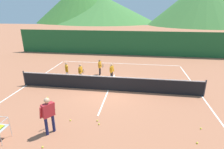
{
  "coord_description": "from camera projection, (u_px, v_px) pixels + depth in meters",
  "views": [
    {
      "loc": [
        1.81,
        -10.49,
        4.85
      ],
      "look_at": [
        0.17,
        0.48,
        0.93
      ],
      "focal_mm": 28.68,
      "sensor_mm": 36.0,
      "label": 1
    }
  ],
  "objects": [
    {
      "name": "hill_2",
      "position": [
        103.0,
        9.0,
        82.46
      ],
      "size": [
        48.53,
        48.53,
        11.55
      ],
      "primitive_type": "cone",
      "color": "#427A38",
      "rests_on": "ground"
    },
    {
      "name": "hill_0",
      "position": [
        203.0,
        2.0,
        64.35
      ],
      "size": [
        38.43,
        38.43,
        16.0
      ],
      "primitive_type": "cone",
      "color": "#427A38",
      "rests_on": "ground"
    },
    {
      "name": "ground_plane",
      "position": [
        108.0,
        90.0,
        11.65
      ],
      "size": [
        120.0,
        120.0,
        0.0
      ],
      "primitive_type": "plane",
      "color": "#A86647"
    },
    {
      "name": "tennis_ball_4",
      "position": [
        99.0,
        124.0,
        8.09
      ],
      "size": [
        0.07,
        0.07,
        0.07
      ],
      "primitive_type": "sphere",
      "color": "yellow",
      "rests_on": "ground"
    },
    {
      "name": "tennis_ball_2",
      "position": [
        43.0,
        147.0,
        6.72
      ],
      "size": [
        0.07,
        0.07,
        0.07
      ],
      "primitive_type": "sphere",
      "color": "yellow",
      "rests_on": "ground"
    },
    {
      "name": "student_0",
      "position": [
        67.0,
        70.0,
        13.24
      ],
      "size": [
        0.38,
        0.54,
        1.31
      ],
      "color": "silver",
      "rests_on": "ground"
    },
    {
      "name": "line_baseline_far",
      "position": [
        119.0,
        63.0,
        17.66
      ],
      "size": [
        11.53,
        0.08,
        0.01
      ],
      "primitive_type": "cube",
      "color": "white",
      "rests_on": "ground"
    },
    {
      "name": "windscreen_fence",
      "position": [
        123.0,
        43.0,
        20.72
      ],
      "size": [
        25.36,
        0.08,
        2.77
      ],
      "primitive_type": "cube",
      "color": "#1E5B2D",
      "rests_on": "ground"
    },
    {
      "name": "student_2",
      "position": [
        100.0,
        66.0,
        14.27
      ],
      "size": [
        0.4,
        0.61,
        1.27
      ],
      "color": "black",
      "rests_on": "ground"
    },
    {
      "name": "tennis_ball_10",
      "position": [
        201.0,
        128.0,
        7.8
      ],
      "size": [
        0.07,
        0.07,
        0.07
      ],
      "primitive_type": "sphere",
      "color": "yellow",
      "rests_on": "ground"
    },
    {
      "name": "line_service_center",
      "position": [
        108.0,
        90.0,
        11.65
      ],
      "size": [
        0.08,
        6.1,
        0.01
      ],
      "primitive_type": "cube",
      "color": "white",
      "rests_on": "ground"
    },
    {
      "name": "student_3",
      "position": [
        112.0,
        70.0,
        13.28
      ],
      "size": [
        0.32,
        0.49,
        1.22
      ],
      "color": "black",
      "rests_on": "ground"
    },
    {
      "name": "line_sideline_east",
      "position": [
        202.0,
        96.0,
        10.84
      ],
      "size": [
        0.08,
        12.44,
        0.01
      ],
      "primitive_type": "cube",
      "color": "white",
      "rests_on": "ground"
    },
    {
      "name": "line_sideline_west",
      "position": [
        27.0,
        85.0,
        12.45
      ],
      "size": [
        0.08,
        12.44,
        0.01
      ],
      "primitive_type": "cube",
      "color": "white",
      "rests_on": "ground"
    },
    {
      "name": "tennis_ball_6",
      "position": [
        97.0,
        121.0,
        8.35
      ],
      "size": [
        0.07,
        0.07,
        0.07
      ],
      "primitive_type": "sphere",
      "color": "yellow",
      "rests_on": "ground"
    },
    {
      "name": "tennis_ball_1",
      "position": [
        197.0,
        143.0,
        6.94
      ],
      "size": [
        0.07,
        0.07,
        0.07
      ],
      "primitive_type": "sphere",
      "color": "yellow",
      "rests_on": "ground"
    },
    {
      "name": "hill_1",
      "position": [
        82.0,
        2.0,
        83.91
      ],
      "size": [
        42.46,
        42.46,
        17.84
      ],
      "primitive_type": "cone",
      "color": "#38702D",
      "rests_on": "ground"
    },
    {
      "name": "student_1",
      "position": [
        81.0,
        71.0,
        12.97
      ],
      "size": [
        0.4,
        0.63,
        1.27
      ],
      "color": "silver",
      "rests_on": "ground"
    },
    {
      "name": "tennis_ball_7",
      "position": [
        47.0,
        97.0,
        10.62
      ],
      "size": [
        0.07,
        0.07,
        0.07
      ],
      "primitive_type": "sphere",
      "color": "yellow",
      "rests_on": "ground"
    },
    {
      "name": "tennis_net",
      "position": [
        108.0,
        83.0,
        11.48
      ],
      "size": [
        11.8,
        0.08,
        1.05
      ],
      "color": "#333338",
      "rests_on": "ground"
    },
    {
      "name": "instructor",
      "position": [
        48.0,
        112.0,
        7.25
      ],
      "size": [
        0.56,
        0.81,
        1.64
      ],
      "color": "#191E4C",
      "rests_on": "ground"
    },
    {
      "name": "tennis_ball_0",
      "position": [
        70.0,
        120.0,
        8.38
      ],
      "size": [
        0.07,
        0.07,
        0.07
      ],
      "primitive_type": "sphere",
      "color": "yellow",
      "rests_on": "ground"
    },
    {
      "name": "tennis_ball_5",
      "position": [
        6.0,
        125.0,
        8.03
      ],
      "size": [
        0.07,
        0.07,
        0.07
      ],
      "primitive_type": "sphere",
      "color": "yellow",
      "rests_on": "ground"
    }
  ]
}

